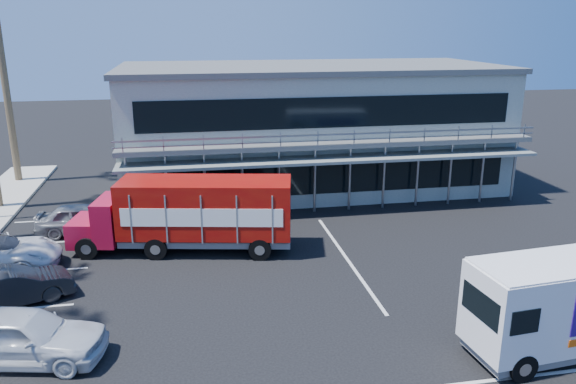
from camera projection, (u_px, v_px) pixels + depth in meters
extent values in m
plane|color=black|center=(317.00, 294.00, 20.79)|extent=(120.00, 120.00, 0.00)
cube|color=gray|center=(310.00, 128.00, 34.43)|extent=(22.00, 10.00, 7.00)
cube|color=#515454|center=(310.00, 67.00, 33.39)|extent=(22.40, 10.40, 0.30)
cube|color=#515454|center=(333.00, 145.00, 29.13)|extent=(22.00, 1.20, 0.25)
cube|color=gray|center=(336.00, 137.00, 28.47)|extent=(22.00, 0.08, 0.90)
cube|color=slate|center=(334.00, 159.00, 29.05)|extent=(22.00, 1.80, 0.15)
cube|color=black|center=(330.00, 179.00, 30.25)|extent=(20.00, 0.06, 1.60)
cube|color=black|center=(331.00, 112.00, 29.22)|extent=(20.00, 0.06, 1.60)
cylinder|color=brown|center=(6.00, 86.00, 33.90)|extent=(0.44, 0.44, 12.00)
cube|color=#A20D26|center=(88.00, 230.00, 24.64)|extent=(1.66, 2.28, 1.10)
cube|color=#A20D26|center=(110.00, 220.00, 24.48)|extent=(1.34, 2.43, 1.93)
cube|color=black|center=(109.00, 208.00, 24.33)|extent=(0.42, 1.92, 0.64)
cube|color=#971309|center=(206.00, 207.00, 24.26)|extent=(7.65, 3.67, 2.39)
cube|color=slate|center=(207.00, 238.00, 24.67)|extent=(7.59, 3.33, 0.28)
cube|color=white|center=(201.00, 218.00, 23.18)|extent=(6.64, 1.33, 0.78)
cube|color=white|center=(210.00, 201.00, 25.40)|extent=(6.64, 1.33, 0.78)
cylinder|color=black|center=(87.00, 248.00, 23.80)|extent=(0.99, 0.46, 0.96)
cylinder|color=black|center=(103.00, 232.00, 25.73)|extent=(0.99, 0.46, 0.96)
cylinder|color=black|center=(156.00, 249.00, 23.76)|extent=(0.99, 0.46, 0.96)
cylinder|color=black|center=(166.00, 232.00, 25.70)|extent=(0.99, 0.46, 0.96)
cylinder|color=black|center=(260.00, 249.00, 23.71)|extent=(0.99, 0.46, 0.96)
cylinder|color=black|center=(263.00, 232.00, 25.64)|extent=(0.99, 0.46, 0.96)
cube|color=white|center=(570.00, 300.00, 16.70)|extent=(6.37, 2.69, 2.48)
cube|color=slate|center=(564.00, 340.00, 17.10)|extent=(6.11, 2.46, 0.31)
cube|color=black|center=(481.00, 305.00, 15.83)|extent=(0.22, 1.74, 0.84)
cube|color=#280C6F|center=(565.00, 277.00, 17.83)|extent=(3.18, 0.33, 1.33)
cylinder|color=black|center=(522.00, 367.00, 15.64)|extent=(0.87, 0.36, 0.85)
cylinder|color=black|center=(483.00, 333.00, 17.37)|extent=(0.87, 0.36, 0.85)
imported|color=silver|center=(23.00, 336.00, 16.48)|extent=(5.09, 2.86, 1.63)
imported|color=black|center=(11.00, 287.00, 19.86)|extent=(4.33, 3.00, 1.35)
imported|color=#2B2F39|center=(2.00, 254.00, 22.81)|extent=(4.71, 2.40, 1.31)
imported|color=gray|center=(84.00, 219.00, 26.67)|extent=(4.38, 1.92, 1.47)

